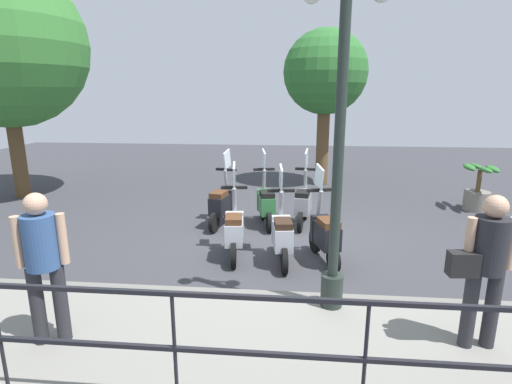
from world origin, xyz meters
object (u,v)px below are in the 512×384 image
at_px(pedestrian_with_bag, 486,261).
at_px(scooter_near_1, 282,234).
at_px(pedestrian_distant, 43,258).
at_px(tree_large, 2,45).
at_px(scooter_far_0, 303,203).
at_px(scooter_far_2, 222,203).
at_px(scooter_near_0, 325,233).
at_px(potted_palm, 478,192).
at_px(scooter_near_2, 234,230).
at_px(tree_distant, 325,74).
at_px(lamp_post_near, 338,162).
at_px(scooter_far_1, 266,203).

relative_size(pedestrian_with_bag, scooter_near_1, 1.03).
distance_m(pedestrian_distant, tree_large, 8.14).
xyz_separation_m(scooter_far_0, scooter_far_2, (-0.20, 1.65, 0.00)).
distance_m(scooter_near_0, scooter_far_0, 1.83).
xyz_separation_m(potted_palm, scooter_near_1, (-3.39, 4.42, 0.04)).
bearing_deg(scooter_near_1, scooter_near_0, -88.54).
bearing_deg(scooter_near_2, scooter_far_2, 10.91).
relative_size(tree_distant, scooter_near_2, 2.86).
xyz_separation_m(potted_palm, scooter_near_0, (-3.29, 3.74, 0.04)).
distance_m(pedestrian_distant, potted_palm, 8.98).
relative_size(pedestrian_distant, scooter_near_0, 1.03).
xyz_separation_m(lamp_post_near, tree_distant, (7.32, -0.35, 1.27)).
height_order(potted_palm, scooter_far_2, scooter_far_2).
distance_m(pedestrian_with_bag, pedestrian_distant, 4.34).
bearing_deg(scooter_far_0, pedestrian_with_bag, -149.72).
distance_m(lamp_post_near, scooter_far_0, 3.75).
relative_size(tree_distant, scooter_far_1, 2.86).
xyz_separation_m(tree_distant, scooter_near_0, (-5.67, 0.32, -2.70)).
xyz_separation_m(tree_large, scooter_near_0, (-3.50, -7.60, -3.30)).
bearing_deg(pedestrian_distant, potted_palm, 112.68).
bearing_deg(tree_distant, potted_palm, -124.90).
height_order(pedestrian_with_bag, pedestrian_distant, same).
relative_size(pedestrian_distant, scooter_far_2, 1.03).
relative_size(tree_large, scooter_near_2, 3.76).
distance_m(tree_large, scooter_near_1, 8.47).
relative_size(tree_large, scooter_near_1, 3.76).
bearing_deg(tree_large, tree_distant, -74.70).
bearing_deg(scooter_near_0, scooter_near_2, 71.60).
bearing_deg(pedestrian_with_bag, scooter_near_1, 38.42).
bearing_deg(scooter_far_1, scooter_near_0, -161.07).
xyz_separation_m(potted_palm, scooter_far_2, (-1.68, 5.69, 0.04)).
bearing_deg(pedestrian_distant, scooter_far_0, 130.20).
distance_m(potted_palm, scooter_far_0, 4.30).
height_order(pedestrian_with_bag, scooter_near_0, pedestrian_with_bag).
bearing_deg(scooter_near_1, pedestrian_with_bag, -144.74).
bearing_deg(potted_palm, pedestrian_with_bag, 156.91).
bearing_deg(potted_palm, scooter_far_0, 110.09).
xyz_separation_m(lamp_post_near, scooter_near_1, (1.54, 0.65, -1.43)).
bearing_deg(potted_palm, scooter_far_1, 108.18).
bearing_deg(scooter_near_0, scooter_far_2, 33.79).
height_order(pedestrian_distant, scooter_far_2, pedestrian_distant).
relative_size(pedestrian_distant, tree_large, 0.27).
relative_size(scooter_near_0, scooter_far_2, 1.00).
distance_m(scooter_near_1, scooter_far_2, 2.13).
distance_m(tree_large, scooter_far_1, 7.54).
distance_m(pedestrian_distant, scooter_far_1, 4.79).
xyz_separation_m(tree_distant, scooter_near_1, (-5.77, 1.00, -2.70)).
bearing_deg(scooter_far_2, pedestrian_with_bag, -127.88).
bearing_deg(tree_large, pedestrian_distant, -143.03).
relative_size(pedestrian_distant, scooter_near_2, 1.03).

